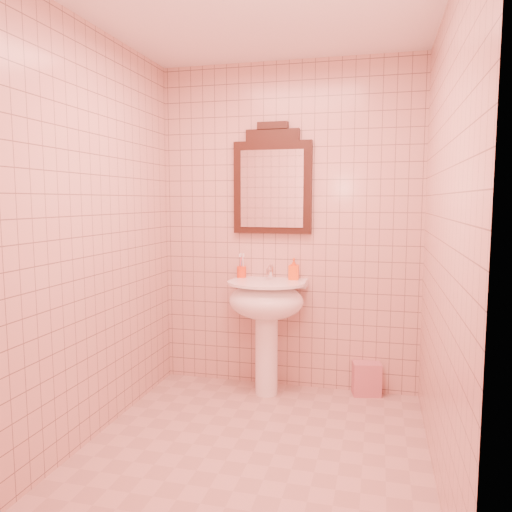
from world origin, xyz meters
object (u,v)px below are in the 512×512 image
(pedestal_sink, at_px, (266,308))
(toothbrush_cup, at_px, (242,272))
(towel, at_px, (367,379))
(mirror, at_px, (272,182))
(soap_dispenser, at_px, (294,269))

(pedestal_sink, height_order, toothbrush_cup, toothbrush_cup)
(towel, bearing_deg, mirror, 177.48)
(mirror, xyz_separation_m, toothbrush_cup, (-0.23, -0.05, -0.69))
(toothbrush_cup, distance_m, towel, 1.25)
(toothbrush_cup, bearing_deg, mirror, 13.05)
(pedestal_sink, relative_size, toothbrush_cup, 5.24)
(pedestal_sink, relative_size, soap_dispenser, 5.24)
(pedestal_sink, height_order, soap_dispenser, soap_dispenser)
(toothbrush_cup, relative_size, soap_dispenser, 1.00)
(toothbrush_cup, xyz_separation_m, soap_dispenser, (0.41, -0.01, 0.04))
(soap_dispenser, bearing_deg, pedestal_sink, -144.60)
(mirror, height_order, toothbrush_cup, mirror)
(mirror, distance_m, towel, 1.65)
(pedestal_sink, height_order, mirror, mirror)
(toothbrush_cup, height_order, towel, toothbrush_cup)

